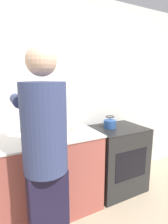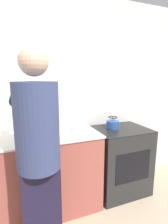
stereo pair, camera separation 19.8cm
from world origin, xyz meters
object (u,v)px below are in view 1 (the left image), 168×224
object	(u,v)px
person	(45,153)
cutting_board	(41,141)
oven	(117,158)
kettle	(110,123)
knife	(36,142)
bowl_prep	(78,128)

from	to	relation	value
person	cutting_board	bearing A→B (deg)	82.00
person	cutting_board	size ratio (longest dim) A/B	5.12
oven	person	world-z (taller)	person
person	kettle	xyz separation A→B (m)	(1.03, 0.56, -0.01)
person	cutting_board	xyz separation A→B (m)	(0.05, 0.36, -0.04)
knife	bowl_prep	size ratio (longest dim) A/B	1.39
kettle	oven	bearing A→B (deg)	-23.08
kettle	bowl_prep	bearing A→B (deg)	179.61
knife	bowl_prep	xyz separation A→B (m)	(0.55, 0.23, 0.00)
oven	person	distance (m)	1.36
oven	cutting_board	distance (m)	1.20
person	bowl_prep	size ratio (longest dim) A/B	10.33
oven	bowl_prep	distance (m)	0.78
bowl_prep	kettle	bearing A→B (deg)	-0.39
kettle	bowl_prep	size ratio (longest dim) A/B	0.96
cutting_board	kettle	distance (m)	1.00
oven	cutting_board	bearing A→B (deg)	-171.95
person	bowl_prep	world-z (taller)	person
person	bowl_prep	distance (m)	0.79
person	knife	xyz separation A→B (m)	(0.00, 0.34, -0.03)
cutting_board	knife	bearing A→B (deg)	-153.93
oven	person	bearing A→B (deg)	-155.69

